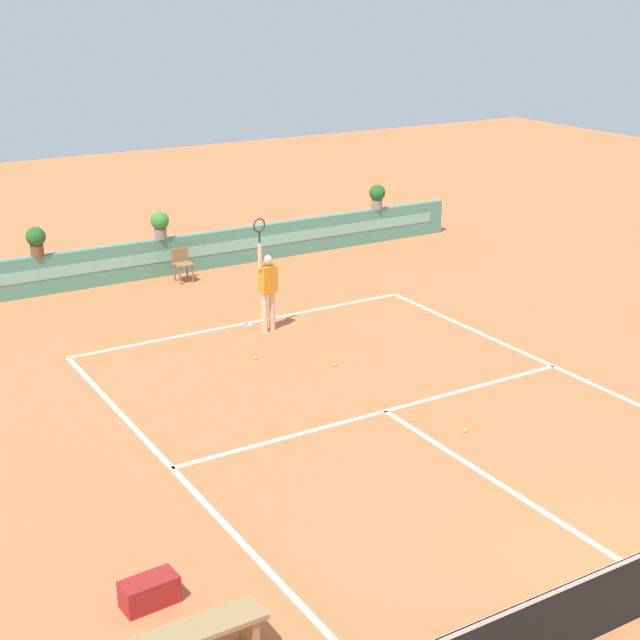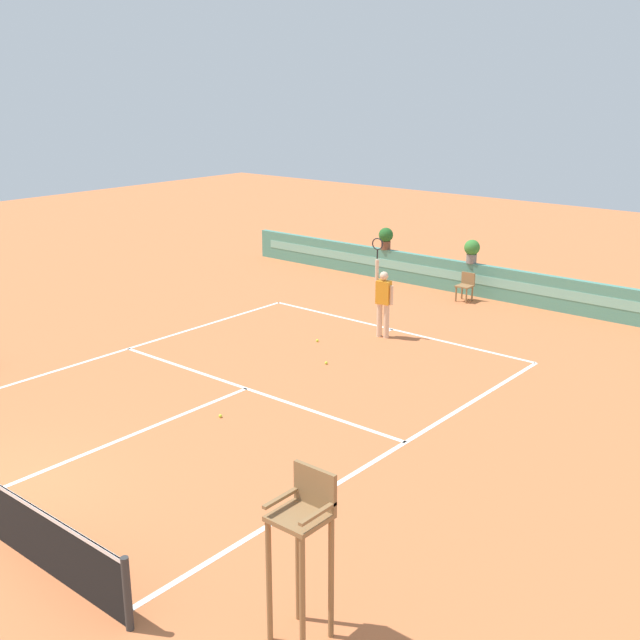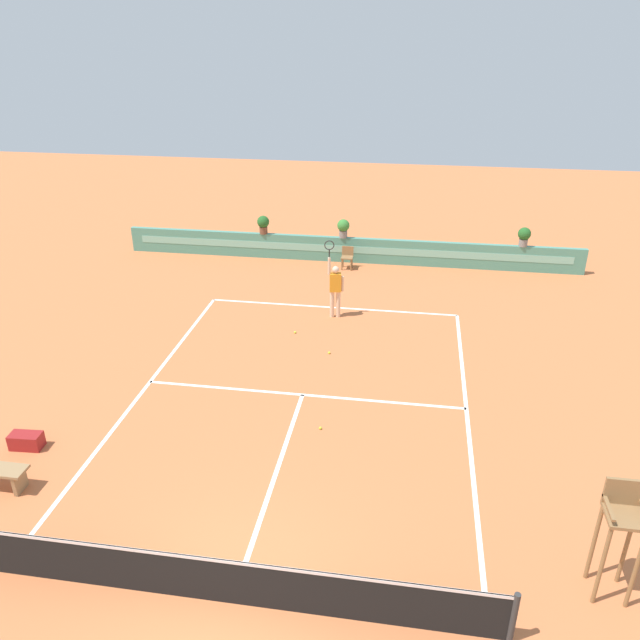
{
  "view_description": "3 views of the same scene",
  "coord_description": "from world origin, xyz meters",
  "px_view_note": "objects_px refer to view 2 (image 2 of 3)",
  "views": [
    {
      "loc": [
        -8.93,
        -6.13,
        7.17
      ],
      "look_at": [
        0.08,
        8.79,
        1.0
      ],
      "focal_mm": 52.7,
      "sensor_mm": 36.0,
      "label": 1
    },
    {
      "loc": [
        11.25,
        -4.64,
        6.33
      ],
      "look_at": [
        0.08,
        8.79,
        1.0
      ],
      "focal_mm": 43.94,
      "sensor_mm": 36.0,
      "label": 2
    },
    {
      "loc": [
        2.54,
        -6.85,
        8.57
      ],
      "look_at": [
        0.08,
        8.79,
        1.0
      ],
      "focal_mm": 34.84,
      "sensor_mm": 36.0,
      "label": 3
    }
  ],
  "objects_px": {
    "tennis_ball_mid_court": "(317,341)",
    "potted_plant_centre": "(472,250)",
    "ball_kid_chair": "(466,285)",
    "tennis_ball_near_baseline": "(220,416)",
    "umpire_chair": "(303,537)",
    "tennis_ball_by_sideline": "(326,363)",
    "tennis_player": "(383,298)",
    "potted_plant_left": "(386,237)"
  },
  "relations": [
    {
      "from": "potted_plant_left",
      "to": "tennis_ball_by_sideline",
      "type": "bearing_deg",
      "value": -63.96
    },
    {
      "from": "tennis_ball_near_baseline",
      "to": "ball_kid_chair",
      "type": "bearing_deg",
      "value": 93.34
    },
    {
      "from": "tennis_ball_near_baseline",
      "to": "tennis_ball_by_sideline",
      "type": "xyz_separation_m",
      "value": [
        -0.32,
        3.68,
        0.0
      ]
    },
    {
      "from": "ball_kid_chair",
      "to": "tennis_ball_mid_court",
      "type": "height_order",
      "value": "ball_kid_chair"
    },
    {
      "from": "umpire_chair",
      "to": "tennis_ball_by_sideline",
      "type": "distance_m",
      "value": 9.46
    },
    {
      "from": "potted_plant_left",
      "to": "tennis_ball_near_baseline",
      "type": "bearing_deg",
      "value": -70.26
    },
    {
      "from": "ball_kid_chair",
      "to": "tennis_ball_mid_court",
      "type": "relative_size",
      "value": 12.5
    },
    {
      "from": "tennis_player",
      "to": "tennis_ball_mid_court",
      "type": "height_order",
      "value": "tennis_player"
    },
    {
      "from": "tennis_ball_near_baseline",
      "to": "tennis_ball_by_sideline",
      "type": "height_order",
      "value": "same"
    },
    {
      "from": "tennis_player",
      "to": "potted_plant_left",
      "type": "relative_size",
      "value": 3.57
    },
    {
      "from": "tennis_ball_mid_court",
      "to": "potted_plant_centre",
      "type": "bearing_deg",
      "value": 84.27
    },
    {
      "from": "tennis_ball_near_baseline",
      "to": "potted_plant_left",
      "type": "xyz_separation_m",
      "value": [
        -4.09,
        11.39,
        1.38
      ]
    },
    {
      "from": "ball_kid_chair",
      "to": "tennis_ball_by_sideline",
      "type": "distance_m",
      "value": 7.0
    },
    {
      "from": "ball_kid_chair",
      "to": "tennis_ball_by_sideline",
      "type": "xyz_separation_m",
      "value": [
        0.3,
        -6.98,
        -0.44
      ]
    },
    {
      "from": "tennis_player",
      "to": "tennis_ball_by_sideline",
      "type": "relative_size",
      "value": 38.01
    },
    {
      "from": "ball_kid_chair",
      "to": "potted_plant_left",
      "type": "distance_m",
      "value": 3.67
    },
    {
      "from": "tennis_ball_mid_court",
      "to": "tennis_ball_near_baseline",
      "type": "bearing_deg",
      "value": -72.25
    },
    {
      "from": "tennis_player",
      "to": "potted_plant_centre",
      "type": "bearing_deg",
      "value": 94.21
    },
    {
      "from": "tennis_player",
      "to": "potted_plant_left",
      "type": "distance_m",
      "value": 6.33
    },
    {
      "from": "ball_kid_chair",
      "to": "tennis_ball_near_baseline",
      "type": "bearing_deg",
      "value": -86.66
    },
    {
      "from": "tennis_ball_mid_court",
      "to": "potted_plant_left",
      "type": "bearing_deg",
      "value": 111.17
    },
    {
      "from": "umpire_chair",
      "to": "tennis_ball_mid_court",
      "type": "distance_m",
      "value": 11.09
    },
    {
      "from": "ball_kid_chair",
      "to": "tennis_ball_near_baseline",
      "type": "xyz_separation_m",
      "value": [
        0.62,
        -10.66,
        -0.44
      ]
    },
    {
      "from": "ball_kid_chair",
      "to": "tennis_player",
      "type": "relative_size",
      "value": 0.33
    },
    {
      "from": "tennis_ball_near_baseline",
      "to": "tennis_ball_by_sideline",
      "type": "distance_m",
      "value": 3.69
    },
    {
      "from": "tennis_ball_by_sideline",
      "to": "potted_plant_left",
      "type": "bearing_deg",
      "value": 116.04
    },
    {
      "from": "umpire_chair",
      "to": "ball_kid_chair",
      "type": "distance_m",
      "value": 15.63
    },
    {
      "from": "tennis_ball_near_baseline",
      "to": "potted_plant_centre",
      "type": "relative_size",
      "value": 0.09
    },
    {
      "from": "tennis_ball_mid_court",
      "to": "tennis_ball_by_sideline",
      "type": "xyz_separation_m",
      "value": [
        1.22,
        -1.13,
        0.0
      ]
    },
    {
      "from": "potted_plant_left",
      "to": "tennis_ball_mid_court",
      "type": "bearing_deg",
      "value": -68.83
    },
    {
      "from": "potted_plant_left",
      "to": "tennis_player",
      "type": "bearing_deg",
      "value": -55.38
    },
    {
      "from": "tennis_ball_near_baseline",
      "to": "potted_plant_left",
      "type": "height_order",
      "value": "potted_plant_left"
    },
    {
      "from": "tennis_player",
      "to": "potted_plant_centre",
      "type": "distance_m",
      "value": 5.23
    },
    {
      "from": "tennis_ball_mid_court",
      "to": "potted_plant_centre",
      "type": "relative_size",
      "value": 0.09
    },
    {
      "from": "tennis_ball_near_baseline",
      "to": "potted_plant_left",
      "type": "distance_m",
      "value": 12.18
    },
    {
      "from": "ball_kid_chair",
      "to": "tennis_ball_mid_court",
      "type": "xyz_separation_m",
      "value": [
        -0.92,
        -5.85,
        -0.44
      ]
    },
    {
      "from": "tennis_player",
      "to": "tennis_ball_near_baseline",
      "type": "height_order",
      "value": "tennis_player"
    },
    {
      "from": "umpire_chair",
      "to": "potted_plant_left",
      "type": "height_order",
      "value": "umpire_chair"
    },
    {
      "from": "umpire_chair",
      "to": "potted_plant_left",
      "type": "distance_m",
      "value": 17.86
    },
    {
      "from": "umpire_chair",
      "to": "tennis_ball_mid_court",
      "type": "xyz_separation_m",
      "value": [
        -6.95,
        8.55,
        -1.31
      ]
    },
    {
      "from": "tennis_ball_by_sideline",
      "to": "potted_plant_left",
      "type": "height_order",
      "value": "potted_plant_left"
    },
    {
      "from": "umpire_chair",
      "to": "ball_kid_chair",
      "type": "bearing_deg",
      "value": 112.74
    }
  ]
}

